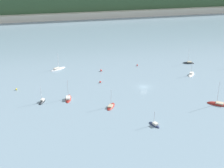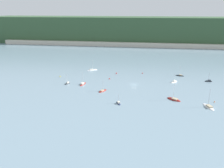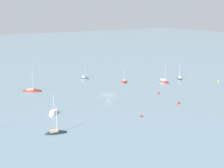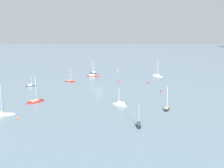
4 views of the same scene
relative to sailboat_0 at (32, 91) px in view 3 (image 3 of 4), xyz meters
The scene contains 12 objects.
ground_plane 30.79m from the sailboat_0, 135.76° to the left, with size 600.00×600.00×0.00m, color slate.
sailboat_0 is the anchor object (origin of this frame).
sailboat_3 40.23m from the sailboat_0, behind, with size 5.10×6.71×7.43m.
sailboat_4 29.71m from the sailboat_0, 162.30° to the right, with size 3.44×5.23×5.62m.
sailboat_5 56.97m from the sailboat_0, 162.83° to the left, with size 3.46×7.74×8.39m.
sailboat_6 30.02m from the sailboat_0, 83.29° to the left, with size 5.66×5.93×6.64m.
sailboat_7 66.39m from the sailboat_0, 165.82° to the left, with size 3.31×4.80×7.18m.
sailboat_9 45.88m from the sailboat_0, 78.36° to the left, with size 6.12×3.23×8.26m.
mooring_buoy_0 49.47m from the sailboat_0, 142.63° to the left, with size 0.77×0.77×0.77m.
mooring_buoy_1 50.17m from the sailboat_0, 110.24° to the left, with size 0.70×0.70×0.70m.
mooring_buoy_3 80.45m from the sailboat_0, 158.14° to the left, with size 0.70×0.70×0.70m.
mooring_buoy_4 56.82m from the sailboat_0, 129.83° to the left, with size 0.88×0.88×0.88m.
Camera 3 is at (60.70, 95.24, 31.91)m, focal length 50.00 mm.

